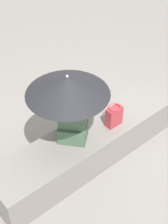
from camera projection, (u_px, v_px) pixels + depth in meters
ground_plane at (94, 154)px, 4.61m from camera, size 14.00×14.00×0.00m
stone_bench at (94, 142)px, 4.45m from camera, size 2.92×0.62×0.49m
person_seated at (72, 114)px, 3.91m from camera, size 0.45×0.49×0.90m
parasol at (68, 86)px, 3.55m from camera, size 0.93×0.93×0.99m
handbag_black at (114, 116)px, 4.26m from camera, size 0.21×0.16×0.29m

